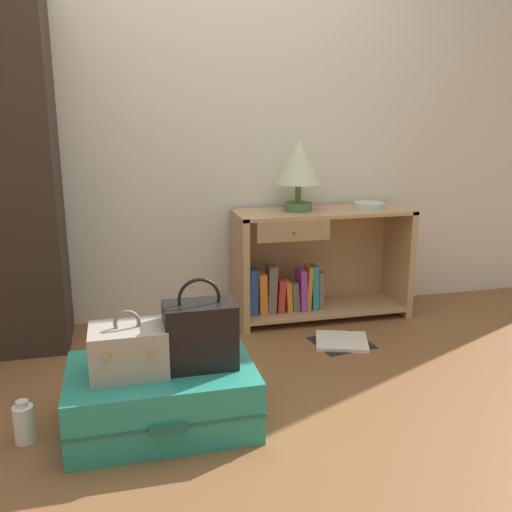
# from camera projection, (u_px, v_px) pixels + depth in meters

# --- Properties ---
(ground_plane) EXTENTS (9.00, 9.00, 0.00)m
(ground_plane) POSITION_uv_depth(u_px,v_px,m) (257.00, 432.00, 2.30)
(ground_plane) COLOR brown
(back_wall) EXTENTS (6.40, 0.10, 2.60)m
(back_wall) POSITION_uv_depth(u_px,v_px,m) (197.00, 107.00, 3.39)
(back_wall) COLOR silver
(back_wall) RESTS_ON ground_plane
(bookshelf) EXTENTS (1.10, 0.40, 0.69)m
(bookshelf) POSITION_uv_depth(u_px,v_px,m) (313.00, 265.00, 3.55)
(bookshelf) COLOR tan
(bookshelf) RESTS_ON ground_plane
(table_lamp) EXTENTS (0.28, 0.28, 0.43)m
(table_lamp) POSITION_uv_depth(u_px,v_px,m) (299.00, 165.00, 3.37)
(table_lamp) COLOR #4C7542
(table_lamp) RESTS_ON bookshelf
(bowl) EXTENTS (0.19, 0.19, 0.04)m
(bowl) POSITION_uv_depth(u_px,v_px,m) (369.00, 206.00, 3.50)
(bowl) COLOR silver
(bowl) RESTS_ON bookshelf
(suitcase_large) EXTENTS (0.76, 0.54, 0.26)m
(suitcase_large) POSITION_uv_depth(u_px,v_px,m) (162.00, 396.00, 2.33)
(suitcase_large) COLOR teal
(suitcase_large) RESTS_ON ground_plane
(train_case) EXTENTS (0.30, 0.24, 0.26)m
(train_case) POSITION_uv_depth(u_px,v_px,m) (129.00, 350.00, 2.23)
(train_case) COLOR #A89E8E
(train_case) RESTS_ON suitcase_large
(handbag) EXTENTS (0.29, 0.17, 0.38)m
(handbag) POSITION_uv_depth(u_px,v_px,m) (200.00, 334.00, 2.27)
(handbag) COLOR black
(handbag) RESTS_ON suitcase_large
(bottle) EXTENTS (0.08, 0.08, 0.18)m
(bottle) POSITION_uv_depth(u_px,v_px,m) (24.00, 423.00, 2.22)
(bottle) COLOR white
(bottle) RESTS_ON ground_plane
(open_book_on_floor) EXTENTS (0.36, 0.35, 0.02)m
(open_book_on_floor) POSITION_uv_depth(u_px,v_px,m) (342.00, 341.00, 3.19)
(open_book_on_floor) COLOR white
(open_book_on_floor) RESTS_ON ground_plane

